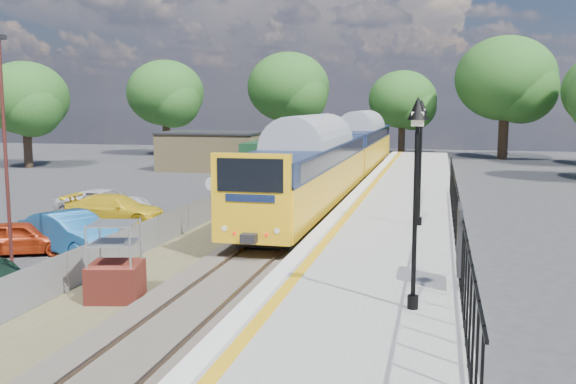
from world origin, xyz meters
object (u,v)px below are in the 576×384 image
(car_red, at_px, (22,238))
(car_white, at_px, (105,203))
(brick_plinth, at_px, (115,263))
(speed_sign, at_px, (211,199))
(victorian_lamp_north, at_px, (421,133))
(victorian_lamp_south, at_px, (417,153))
(train, at_px, (343,152))
(car_yellow, at_px, (116,209))
(car_blue, at_px, (72,233))
(carpark_lamp, at_px, (4,137))

(car_red, distance_m, car_white, 7.95)
(brick_plinth, distance_m, speed_sign, 7.60)
(speed_sign, height_order, car_white, speed_sign)
(speed_sign, distance_m, car_red, 6.91)
(speed_sign, bearing_deg, victorian_lamp_north, 24.22)
(victorian_lamp_south, relative_size, brick_plinth, 2.09)
(speed_sign, bearing_deg, brick_plinth, -71.68)
(train, xyz_separation_m, brick_plinth, (-2.50, -24.94, -1.28))
(car_yellow, bearing_deg, car_blue, -169.71)
(speed_sign, relative_size, car_yellow, 0.56)
(victorian_lamp_north, xyz_separation_m, car_yellow, (-13.34, 1.95, -3.63))
(car_white, bearing_deg, victorian_lamp_south, -129.57)
(train, height_order, car_red, train)
(speed_sign, height_order, carpark_lamp, carpark_lamp)
(victorian_lamp_south, bearing_deg, brick_plinth, 168.52)
(train, relative_size, car_blue, 8.98)
(victorian_lamp_north, bearing_deg, car_red, -163.30)
(victorian_lamp_north, relative_size, car_white, 1.01)
(car_red, distance_m, car_blue, 1.77)
(victorian_lamp_north, distance_m, train, 17.50)
(speed_sign, xyz_separation_m, car_yellow, (-5.54, 2.76, -1.06))
(victorian_lamp_south, relative_size, car_white, 1.01)
(carpark_lamp, height_order, car_red, carpark_lamp)
(carpark_lamp, distance_m, car_blue, 4.16)
(victorian_lamp_north, relative_size, car_red, 1.29)
(car_white, bearing_deg, car_red, -169.17)
(brick_plinth, bearing_deg, victorian_lamp_north, 47.04)
(victorian_lamp_north, height_order, car_yellow, victorian_lamp_north)
(car_yellow, height_order, car_white, car_yellow)
(victorian_lamp_north, bearing_deg, train, 107.75)
(victorian_lamp_south, xyz_separation_m, car_blue, (-12.26, 6.36, -3.55))
(victorian_lamp_north, xyz_separation_m, brick_plinth, (-7.80, -8.38, -3.24))
(brick_plinth, xyz_separation_m, car_yellow, (-5.54, 10.33, -0.39))
(speed_sign, relative_size, carpark_lamp, 0.34)
(victorian_lamp_north, xyz_separation_m, speed_sign, (-7.80, -0.81, -2.58))
(train, bearing_deg, car_white, -126.74)
(victorian_lamp_south, distance_m, car_red, 15.59)
(carpark_lamp, relative_size, car_white, 1.65)
(victorian_lamp_south, distance_m, car_white, 20.72)
(carpark_lamp, bearing_deg, car_white, 100.67)
(victorian_lamp_north, relative_size, brick_plinth, 2.09)
(car_yellow, relative_size, car_white, 1.00)
(brick_plinth, relative_size, car_blue, 0.48)
(victorian_lamp_south, distance_m, car_yellow, 18.42)
(car_white, bearing_deg, victorian_lamp_north, -101.33)
(train, distance_m, speed_sign, 17.56)
(brick_plinth, xyz_separation_m, car_white, (-7.07, 12.12, -0.42))
(victorian_lamp_north, distance_m, car_blue, 13.09)
(brick_plinth, xyz_separation_m, car_blue, (-4.26, 4.73, -0.31))
(victorian_lamp_south, bearing_deg, car_red, 157.18)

